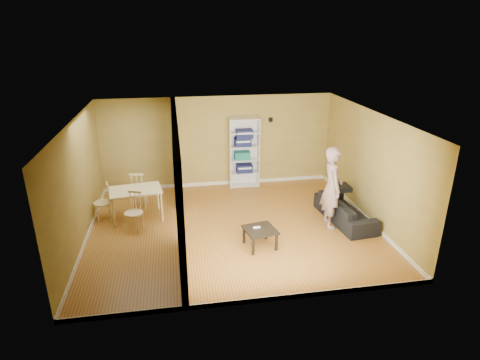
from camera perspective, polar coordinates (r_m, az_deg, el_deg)
name	(u,v)px	position (r m, az deg, el deg)	size (l,w,h in m)	color
room_shell	(233,175)	(8.85, -1.06, 0.67)	(6.50, 6.50, 6.50)	#AC7E2E
partition	(178,179)	(8.76, -8.84, 0.21)	(0.22, 5.50, 2.60)	#B69E45
wall_speaker	(271,120)	(11.50, 4.38, 8.54)	(0.10, 0.10, 0.10)	black
sofa	(346,207)	(9.87, 14.78, -3.72)	(0.82, 1.90, 0.72)	black
person	(332,181)	(9.27, 13.01, -0.08)	(0.64, 0.82, 2.25)	slate
bookshelf	(244,152)	(11.49, 0.53, 3.97)	(0.85, 0.37, 2.01)	white
paper_box_navy_a	(244,168)	(11.59, 0.61, 1.70)	(0.45, 0.30, 0.23)	#1A1B4B
paper_box_teal	(242,155)	(11.45, 0.29, 3.52)	(0.43, 0.28, 0.22)	#138071
paper_box_navy_b	(243,142)	(11.34, 0.39, 5.45)	(0.45, 0.30, 0.23)	navy
paper_box_navy_c	(244,134)	(11.29, 0.61, 6.62)	(0.46, 0.30, 0.24)	navy
coffee_table	(260,232)	(8.48, 2.88, -7.35)	(0.63, 0.63, 0.42)	black
game_controller	(257,227)	(8.48, 2.38, -6.74)	(0.15, 0.04, 0.03)	white
dining_table	(136,192)	(9.88, -14.63, -1.72)	(1.20, 0.80, 0.75)	beige
chair_left	(102,202)	(10.13, -19.01, -2.95)	(0.42, 0.42, 0.91)	tan
chair_near	(133,212)	(9.39, -14.91, -4.42)	(0.42, 0.42, 0.91)	tan
chair_far	(139,189)	(10.56, -14.20, -1.25)	(0.45, 0.45, 0.98)	tan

